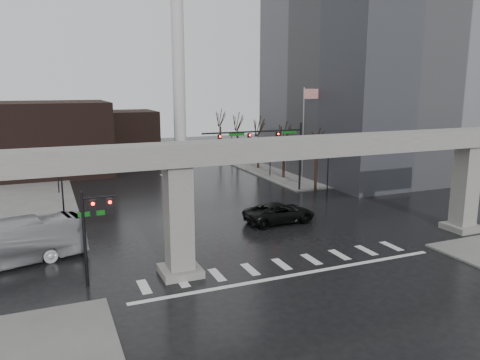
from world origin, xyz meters
The scene contains 23 objects.
ground centered at (0.00, 0.00, 0.00)m, with size 160.00×160.00×0.00m, color black.
sidewalk_ne centered at (26.00, 36.00, 0.07)m, with size 28.00×36.00×0.15m, color slate.
elevated_guideway centered at (1.26, 0.00, 6.88)m, with size 48.00×2.60×8.70m.
office_tower centered at (28.00, 26.00, 21.00)m, with size 22.00×26.00×42.00m, color slate.
building_far_left centered at (-14.00, 42.00, 5.00)m, with size 16.00×14.00×10.00m, color black.
building_far_mid centered at (-2.00, 52.00, 4.00)m, with size 10.00×10.00×8.00m, color black.
smokestack centered at (6.00, 46.00, 13.35)m, with size 3.60×3.60×30.00m.
signal_mast_arm centered at (8.99, 18.80, 5.83)m, with size 12.12×0.43×8.00m.
signal_left_pole centered at (-12.25, 0.50, 4.07)m, with size 2.30×0.30×6.00m.
flagpole_assembly centered at (15.29, 22.00, 7.53)m, with size 2.06×0.12×12.00m.
lamp_right_0 centered at (13.50, 14.00, 3.47)m, with size 1.22×0.32×5.11m.
lamp_right_1 centered at (13.50, 28.00, 3.47)m, with size 1.22×0.32×5.11m.
lamp_right_2 centered at (13.50, 42.00, 3.47)m, with size 1.22×0.32×5.11m.
lamp_left_0 centered at (-13.50, 14.00, 3.47)m, with size 1.22×0.32×5.11m.
lamp_left_1 centered at (-13.50, 28.00, 3.47)m, with size 1.22×0.32×5.11m.
lamp_left_2 centered at (-13.50, 42.00, 3.47)m, with size 1.22×0.32×5.11m.
tree_right_0 centered at (14.53, 18.02, 2.79)m, with size 1.09×1.58×7.50m.
tree_right_1 centered at (14.53, 26.02, 2.85)m, with size 1.09×1.61×7.67m.
tree_right_2 centered at (14.53, 34.02, 2.91)m, with size 1.10×1.63×7.85m.
tree_right_3 centered at (14.53, 42.02, 2.98)m, with size 1.11×1.66×8.02m.
tree_right_4 centered at (14.53, 50.02, 3.04)m, with size 1.12×1.69×8.19m.
pickup_truck centered at (4.56, 8.04, 0.91)m, with size 3.03×6.57×1.83m, color black.
city_bus centered at (-17.96, 6.02, 1.57)m, with size 2.63×11.26×3.14m, color #B0B0B5.
Camera 1 is at (-14.60, -28.22, 12.26)m, focal length 35.00 mm.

